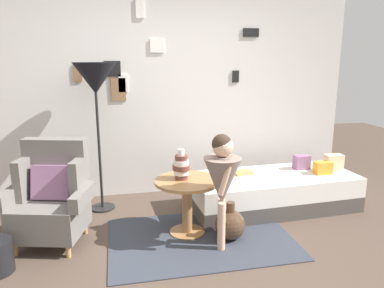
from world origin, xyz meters
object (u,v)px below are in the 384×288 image
armchair (52,197)px  floor_lamp (95,82)px  daybed (272,191)px  book_on_daybed (242,172)px  side_table (187,195)px  demijohn_near (230,224)px  vase_striped (181,167)px  person_child (222,177)px

armchair → floor_lamp: (0.43, 0.70, 1.02)m
daybed → book_on_daybed: size_ratio=8.82×
side_table → demijohn_near: (0.38, -0.21, -0.26)m
daybed → vase_striped: vase_striped is taller
side_table → demijohn_near: size_ratio=1.68×
floor_lamp → demijohn_near: size_ratio=4.41×
demijohn_near → daybed: bearing=41.3°
side_table → vase_striped: (-0.05, 0.04, 0.28)m
daybed → floor_lamp: size_ratio=1.16×
daybed → person_child: 1.24m
person_child → daybed: bearing=42.1°
demijohn_near → vase_striped: bearing=149.8°
daybed → vase_striped: size_ratio=6.49×
armchair → vase_striped: bearing=-3.6°
floor_lamp → person_child: (1.10, -1.16, -0.78)m
armchair → demijohn_near: armchair is taller
demijohn_near → side_table: bearing=151.2°
side_table → person_child: bearing=-53.7°
side_table → person_child: (0.25, -0.34, 0.27)m
demijohn_near → floor_lamp: bearing=140.2°
floor_lamp → armchair: bearing=-121.4°
armchair → book_on_daybed: 2.08m
side_table → daybed: bearing=21.1°
armchair → demijohn_near: bearing=-11.2°
floor_lamp → book_on_daybed: bearing=-9.4°
person_child → demijohn_near: 0.56m
floor_lamp → person_child: size_ratio=1.55×
side_table → vase_striped: bearing=140.6°
side_table → book_on_daybed: bearing=35.5°
vase_striped → book_on_daybed: bearing=31.9°
side_table → book_on_daybed: side_table is taller
daybed → floor_lamp: 2.35m
daybed → demijohn_near: 0.96m
person_child → book_on_daybed: size_ratio=4.88×
side_table → vase_striped: 0.28m
vase_striped → demijohn_near: vase_striped is taller
book_on_daybed → demijohn_near: (-0.39, -0.76, -0.26)m
side_table → floor_lamp: floor_lamp is taller
book_on_daybed → side_table: bearing=-144.5°
daybed → book_on_daybed: 0.42m
side_table → book_on_daybed: size_ratio=2.89×
armchair → floor_lamp: 1.31m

